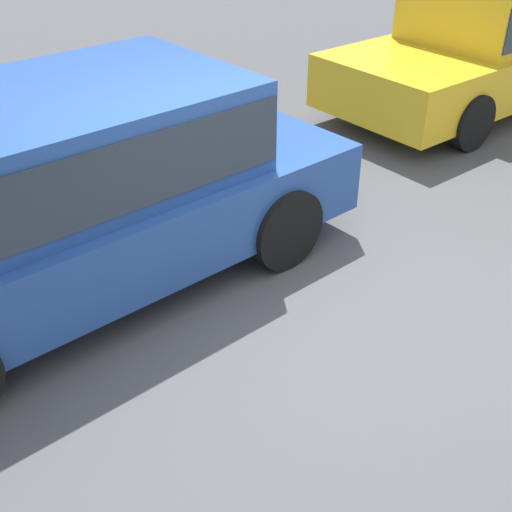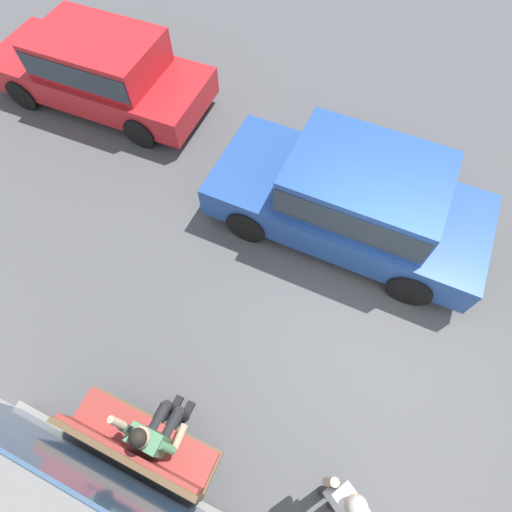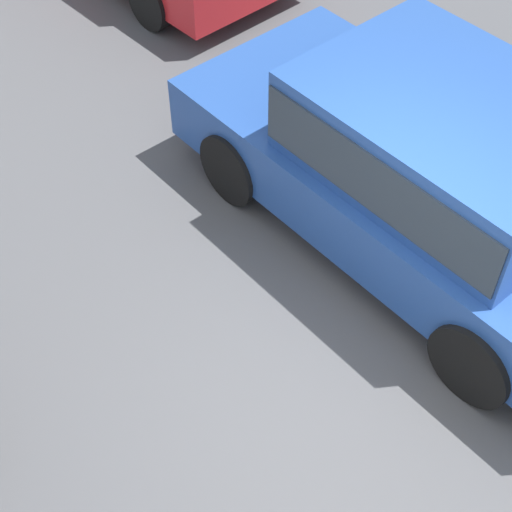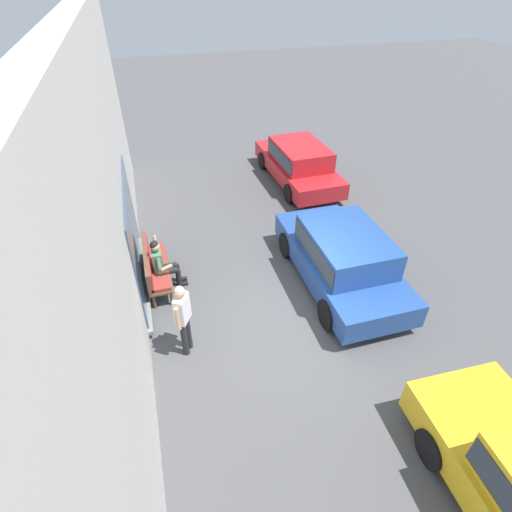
% 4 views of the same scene
% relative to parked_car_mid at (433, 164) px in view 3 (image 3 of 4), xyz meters
% --- Properties ---
extents(ground_plane, '(60.00, 60.00, 0.00)m').
position_rel_parked_car_mid_xyz_m(ground_plane, '(-0.78, 1.45, -0.83)').
color(ground_plane, '#4C4C4F').
extents(parked_car_mid, '(4.29, 1.97, 1.51)m').
position_rel_parked_car_mid_xyz_m(parked_car_mid, '(0.00, 0.00, 0.00)').
color(parked_car_mid, '#23478E').
rests_on(parked_car_mid, ground_plane).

